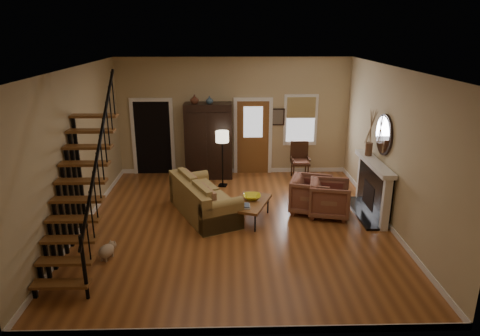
{
  "coord_description": "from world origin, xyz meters",
  "views": [
    {
      "loc": [
        -0.13,
        -8.4,
        4.04
      ],
      "look_at": [
        0.1,
        0.4,
        1.15
      ],
      "focal_mm": 32.0,
      "sensor_mm": 36.0,
      "label": 1
    }
  ],
  "objects_px": {
    "coffee_table": "(250,211)",
    "floor_lamp": "(222,159)",
    "side_chair": "(300,161)",
    "armoire": "(209,141)",
    "armchair_right": "(311,195)",
    "sofa": "(204,198)",
    "armchair_left": "(330,199)"
  },
  "relations": [
    {
      "from": "coffee_table",
      "to": "armoire",
      "type": "bearing_deg",
      "value": 108.97
    },
    {
      "from": "armoire",
      "to": "armchair_right",
      "type": "xyz_separation_m",
      "value": [
        2.43,
        -2.52,
        -0.64
      ]
    },
    {
      "from": "armchair_left",
      "to": "floor_lamp",
      "type": "xyz_separation_m",
      "value": [
        -2.42,
        1.96,
        0.35
      ]
    },
    {
      "from": "armoire",
      "to": "armchair_left",
      "type": "bearing_deg",
      "value": -44.29
    },
    {
      "from": "coffee_table",
      "to": "floor_lamp",
      "type": "xyz_separation_m",
      "value": [
        -0.62,
        2.17,
        0.53
      ]
    },
    {
      "from": "armoire",
      "to": "floor_lamp",
      "type": "distance_m",
      "value": 0.92
    },
    {
      "from": "armoire",
      "to": "floor_lamp",
      "type": "height_order",
      "value": "armoire"
    },
    {
      "from": "coffee_table",
      "to": "side_chair",
      "type": "distance_m",
      "value": 3.16
    },
    {
      "from": "coffee_table",
      "to": "floor_lamp",
      "type": "height_order",
      "value": "floor_lamp"
    },
    {
      "from": "coffee_table",
      "to": "floor_lamp",
      "type": "bearing_deg",
      "value": 106.03
    },
    {
      "from": "sofa",
      "to": "side_chair",
      "type": "distance_m",
      "value": 3.52
    },
    {
      "from": "sofa",
      "to": "armchair_right",
      "type": "height_order",
      "value": "armchair_right"
    },
    {
      "from": "armchair_right",
      "to": "side_chair",
      "type": "height_order",
      "value": "side_chair"
    },
    {
      "from": "floor_lamp",
      "to": "armchair_right",
      "type": "bearing_deg",
      "value": -40.36
    },
    {
      "from": "armoire",
      "to": "armchair_left",
      "type": "relative_size",
      "value": 2.36
    },
    {
      "from": "floor_lamp",
      "to": "coffee_table",
      "type": "bearing_deg",
      "value": -73.97
    },
    {
      "from": "sofa",
      "to": "armchair_right",
      "type": "relative_size",
      "value": 2.38
    },
    {
      "from": "floor_lamp",
      "to": "side_chair",
      "type": "bearing_deg",
      "value": 14.98
    },
    {
      "from": "coffee_table",
      "to": "armchair_right",
      "type": "height_order",
      "value": "armchair_right"
    },
    {
      "from": "armchair_right",
      "to": "floor_lamp",
      "type": "relative_size",
      "value": 0.6
    },
    {
      "from": "armoire",
      "to": "armchair_left",
      "type": "height_order",
      "value": "armoire"
    },
    {
      "from": "sofa",
      "to": "armchair_left",
      "type": "distance_m",
      "value": 2.82
    },
    {
      "from": "sofa",
      "to": "armchair_right",
      "type": "xyz_separation_m",
      "value": [
        2.44,
        0.1,
        0.01
      ]
    },
    {
      "from": "armchair_left",
      "to": "armchair_right",
      "type": "distance_m",
      "value": 0.44
    },
    {
      "from": "sofa",
      "to": "floor_lamp",
      "type": "bearing_deg",
      "value": 52.88
    },
    {
      "from": "armchair_left",
      "to": "side_chair",
      "type": "xyz_separation_m",
      "value": [
        -0.26,
        2.54,
        0.11
      ]
    },
    {
      "from": "armchair_left",
      "to": "armchair_right",
      "type": "height_order",
      "value": "armchair_right"
    },
    {
      "from": "sofa",
      "to": "side_chair",
      "type": "height_order",
      "value": "side_chair"
    },
    {
      "from": "armchair_left",
      "to": "floor_lamp",
      "type": "height_order",
      "value": "floor_lamp"
    },
    {
      "from": "armoire",
      "to": "armchair_right",
      "type": "distance_m",
      "value": 3.56
    },
    {
      "from": "armoire",
      "to": "sofa",
      "type": "height_order",
      "value": "armoire"
    },
    {
      "from": "armoire",
      "to": "coffee_table",
      "type": "xyz_separation_m",
      "value": [
        1.01,
        -2.95,
        -0.83
      ]
    }
  ]
}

